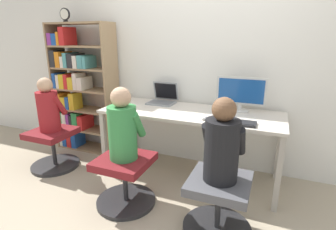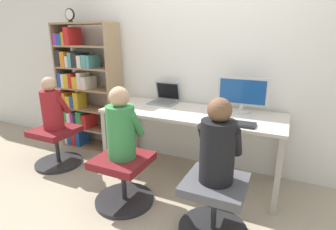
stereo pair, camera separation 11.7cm
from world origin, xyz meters
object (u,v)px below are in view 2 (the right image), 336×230
at_px(desktop_monitor, 242,95).
at_px(office_chair_left, 214,204).
at_px(laptop, 165,99).
at_px(person_at_laptop, 121,127).
at_px(keyboard, 232,123).
at_px(person_at_monitor, 218,145).
at_px(office_chair_right, 124,177).
at_px(desk_clock, 70,15).
at_px(person_near_shelf, 52,106).
at_px(bookshelf, 82,89).
at_px(office_chair_side, 57,145).

height_order(desktop_monitor, office_chair_left, desktop_monitor).
distance_m(laptop, person_at_laptop, 0.95).
height_order(keyboard, person_at_monitor, person_at_monitor).
height_order(desktop_monitor, office_chair_right, desktop_monitor).
xyz_separation_m(keyboard, desk_clock, (-2.16, 0.33, 1.02)).
bearing_deg(person_near_shelf, bookshelf, 97.90).
bearing_deg(person_at_laptop, person_near_shelf, 165.61).
bearing_deg(person_at_laptop, office_chair_side, 165.81).
bearing_deg(person_near_shelf, office_chair_left, -9.52).
height_order(office_chair_right, bookshelf, bookshelf).
distance_m(desktop_monitor, bookshelf, 2.16).
relative_size(desktop_monitor, bookshelf, 0.30).
distance_m(desk_clock, person_near_shelf, 1.17).
distance_m(bookshelf, desk_clock, 0.96).
distance_m(person_at_monitor, bookshelf, 2.36).
height_order(office_chair_right, desk_clock, desk_clock).
distance_m(keyboard, desk_clock, 2.41).
xyz_separation_m(keyboard, person_near_shelf, (-2.08, -0.18, -0.03)).
xyz_separation_m(laptop, desk_clock, (-1.25, -0.13, 0.98)).
bearing_deg(desktop_monitor, office_chair_left, -89.59).
bearing_deg(office_chair_left, desktop_monitor, 90.41).
bearing_deg(desk_clock, laptop, 5.76).
bearing_deg(person_at_laptop, bookshelf, 144.85).
distance_m(keyboard, bookshelf, 2.20).
height_order(desk_clock, office_chair_side, desk_clock).
xyz_separation_m(laptop, person_near_shelf, (-1.17, -0.64, -0.06)).
bearing_deg(bookshelf, person_at_monitor, -23.40).
height_order(person_at_laptop, office_chair_side, person_at_laptop).
bearing_deg(laptop, keyboard, -26.75).
bearing_deg(desktop_monitor, office_chair_side, -163.01).
distance_m(person_at_monitor, person_at_laptop, 0.89).
xyz_separation_m(desktop_monitor, person_at_laptop, (-0.88, -0.94, -0.19)).
xyz_separation_m(laptop, person_at_monitor, (0.92, -0.99, -0.06)).
distance_m(laptop, office_chair_side, 1.45).
height_order(laptop, keyboard, laptop).
bearing_deg(desktop_monitor, keyboard, -89.82).
bearing_deg(keyboard, person_at_laptop, -151.04).
bearing_deg(person_at_monitor, keyboard, 90.61).
distance_m(keyboard, office_chair_right, 1.14).
bearing_deg(desk_clock, desktop_monitor, 3.04).
bearing_deg(office_chair_right, laptop, 91.60).
bearing_deg(laptop, desktop_monitor, -0.72).
distance_m(desktop_monitor, office_chair_left, 1.20).
distance_m(person_at_monitor, desk_clock, 2.55).
bearing_deg(office_chair_right, keyboard, 29.20).
distance_m(laptop, desk_clock, 1.59).
bearing_deg(desktop_monitor, person_at_laptop, -133.29).
bearing_deg(office_chair_side, person_near_shelf, 90.00).
distance_m(laptop, bookshelf, 1.25).
bearing_deg(person_at_monitor, office_chair_right, 177.84).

